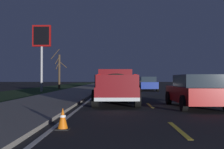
% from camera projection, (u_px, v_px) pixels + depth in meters
% --- Properties ---
extents(ground, '(144.00, 144.00, 0.00)m').
position_uv_depth(ground, '(133.00, 91.00, 28.92)').
color(ground, black).
extents(sidewalk_shoulder, '(108.00, 4.00, 0.12)m').
position_uv_depth(sidewalk_shoulder, '(80.00, 90.00, 29.04)').
color(sidewalk_shoulder, gray).
rests_on(sidewalk_shoulder, ground).
extents(grass_verge, '(108.00, 6.00, 0.01)m').
position_uv_depth(grass_verge, '(35.00, 91.00, 29.15)').
color(grass_verge, '#1E3819').
rests_on(grass_verge, ground).
extents(lane_markings, '(108.00, 3.54, 0.01)m').
position_uv_depth(lane_markings, '(110.00, 90.00, 31.03)').
color(lane_markings, yellow).
rests_on(lane_markings, ground).
extents(pickup_truck, '(5.49, 2.41, 1.87)m').
position_uv_depth(pickup_truck, '(115.00, 86.00, 14.35)').
color(pickup_truck, maroon).
rests_on(pickup_truck, ground).
extents(sedan_red, '(4.43, 2.08, 1.54)m').
position_uv_depth(sedan_red, '(195.00, 91.00, 12.40)').
color(sedan_red, maroon).
rests_on(sedan_red, ground).
extents(sedan_tan, '(4.44, 2.08, 1.54)m').
position_uv_depth(sedan_tan, '(118.00, 82.00, 38.89)').
color(sedan_tan, '#9E845B').
rests_on(sedan_tan, ground).
extents(sedan_blue, '(4.43, 2.08, 1.54)m').
position_uv_depth(sedan_blue, '(147.00, 84.00, 29.11)').
color(sedan_blue, navy).
rests_on(sedan_blue, ground).
extents(sedan_white, '(4.43, 2.07, 1.54)m').
position_uv_depth(sedan_white, '(114.00, 86.00, 21.59)').
color(sedan_white, silver).
rests_on(sedan_white, ground).
extents(gas_price_sign, '(0.27, 1.90, 6.82)m').
position_uv_depth(gas_price_sign, '(42.00, 42.00, 27.30)').
color(gas_price_sign, '#99999E').
rests_on(gas_price_sign, ground).
extents(bare_tree_far, '(1.04, 2.04, 5.24)m').
position_uv_depth(bare_tree_far, '(59.00, 70.00, 34.99)').
color(bare_tree_far, '#423323').
rests_on(bare_tree_far, ground).
extents(traffic_cone_near, '(0.36, 0.36, 0.58)m').
position_uv_depth(traffic_cone_near, '(63.00, 119.00, 7.16)').
color(traffic_cone_near, black).
rests_on(traffic_cone_near, ground).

